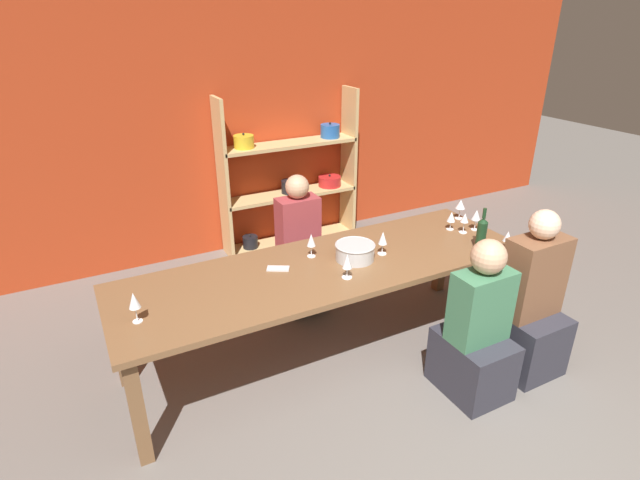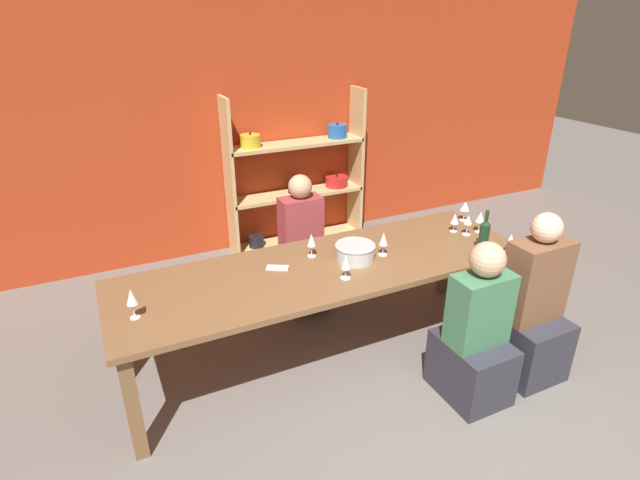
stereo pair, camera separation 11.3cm
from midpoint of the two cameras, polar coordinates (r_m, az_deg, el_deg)
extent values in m
cube|color=#B23819|center=(5.18, -7.91, 13.44)|extent=(8.80, 0.06, 2.70)
cube|color=tan|center=(5.06, -9.67, 6.73)|extent=(0.04, 0.30, 1.62)
cube|color=tan|center=(5.60, 4.73, 8.78)|extent=(0.04, 0.30, 1.62)
cube|color=tan|center=(5.57, -1.99, 0.03)|extent=(1.44, 0.30, 0.04)
cylinder|color=black|center=(5.38, -6.69, -0.11)|extent=(0.16, 0.16, 0.13)
sphere|color=black|center=(5.35, -6.73, 0.63)|extent=(0.02, 0.02, 0.02)
cylinder|color=red|center=(5.54, -2.00, 0.75)|extent=(0.22, 0.22, 0.12)
sphere|color=black|center=(5.51, -2.01, 1.42)|extent=(0.02, 0.02, 0.02)
cube|color=tan|center=(5.37, -2.07, 5.29)|extent=(1.44, 0.30, 0.04)
cylinder|color=black|center=(5.34, -2.09, 6.15)|extent=(0.18, 0.18, 0.13)
sphere|color=black|center=(5.32, -2.10, 6.96)|extent=(0.02, 0.02, 0.02)
cylinder|color=red|center=(5.54, 2.50, 6.71)|extent=(0.25, 0.25, 0.11)
sphere|color=black|center=(5.52, 2.51, 7.37)|extent=(0.02, 0.02, 0.02)
cube|color=tan|center=(5.21, -2.16, 10.91)|extent=(1.44, 0.30, 0.04)
cylinder|color=gold|center=(5.03, -7.30, 11.15)|extent=(0.20, 0.20, 0.13)
sphere|color=black|center=(5.01, -7.35, 11.98)|extent=(0.02, 0.02, 0.02)
cylinder|color=#235BAD|center=(5.40, 2.61, 12.33)|extent=(0.20, 0.20, 0.14)
sphere|color=black|center=(5.38, 2.63, 13.17)|extent=(0.02, 0.02, 0.02)
cube|color=brown|center=(3.44, 1.67, -3.20)|extent=(2.91, 0.90, 0.04)
cube|color=brown|center=(3.06, -19.54, -17.57)|extent=(0.08, 0.08, 0.71)
cube|color=brown|center=(4.14, 21.36, -5.90)|extent=(0.08, 0.08, 0.71)
cube|color=brown|center=(3.66, -21.14, -10.13)|extent=(0.08, 0.08, 0.71)
cube|color=brown|center=(4.60, 14.84, -1.80)|extent=(0.08, 0.08, 0.71)
cylinder|color=#B7BABC|center=(3.50, 4.95, -1.43)|extent=(0.27, 0.27, 0.11)
torus|color=#B7BABC|center=(3.47, 4.98, -0.63)|extent=(0.28, 0.28, 0.01)
cylinder|color=#19381E|center=(3.79, 19.01, 0.19)|extent=(0.07, 0.07, 0.21)
cone|color=#19381E|center=(3.74, 19.27, 1.90)|extent=(0.07, 0.07, 0.03)
cylinder|color=#19381E|center=(3.72, 19.38, 2.65)|extent=(0.03, 0.03, 0.07)
cylinder|color=white|center=(4.16, 18.38, 0.90)|extent=(0.06, 0.06, 0.00)
cylinder|color=white|center=(4.14, 18.46, 1.45)|extent=(0.01, 0.01, 0.08)
cone|color=white|center=(4.11, 18.61, 2.52)|extent=(0.07, 0.07, 0.08)
cylinder|color=maroon|center=(4.12, 18.57, 2.25)|extent=(0.04, 0.04, 0.03)
cylinder|color=white|center=(4.08, 17.15, 0.61)|extent=(0.06, 0.06, 0.00)
cylinder|color=white|center=(4.06, 17.23, 1.19)|extent=(0.01, 0.01, 0.09)
cone|color=white|center=(4.03, 17.37, 2.23)|extent=(0.06, 0.06, 0.07)
cylinder|color=maroon|center=(4.04, 17.34, 1.99)|extent=(0.03, 0.03, 0.03)
cylinder|color=white|center=(4.11, 15.76, 0.99)|extent=(0.06, 0.06, 0.00)
cylinder|color=white|center=(4.10, 15.82, 1.43)|extent=(0.01, 0.01, 0.07)
cone|color=white|center=(4.07, 15.93, 2.38)|extent=(0.07, 0.07, 0.08)
cylinder|color=white|center=(3.89, 21.54, -1.25)|extent=(0.06, 0.06, 0.00)
cylinder|color=white|center=(3.88, 21.61, -0.82)|extent=(0.01, 0.01, 0.06)
cone|color=white|center=(3.85, 21.77, 0.10)|extent=(0.06, 0.06, 0.08)
cylinder|color=maroon|center=(3.86, 21.73, -0.15)|extent=(0.04, 0.04, 0.03)
cylinder|color=white|center=(3.05, -19.37, -8.36)|extent=(0.06, 0.06, 0.00)
cylinder|color=white|center=(3.02, -19.49, -7.62)|extent=(0.01, 0.01, 0.09)
cone|color=white|center=(2.98, -19.74, -6.13)|extent=(0.07, 0.07, 0.09)
cylinder|color=maroon|center=(2.99, -19.67, -6.53)|extent=(0.04, 0.04, 0.04)
cylinder|color=white|center=(3.61, 8.06, -1.67)|extent=(0.06, 0.06, 0.00)
cylinder|color=white|center=(3.59, 8.10, -1.09)|extent=(0.01, 0.01, 0.08)
cone|color=white|center=(3.56, 8.18, 0.14)|extent=(0.06, 0.06, 0.09)
cylinder|color=white|center=(4.35, 16.78, 2.18)|extent=(0.07, 0.07, 0.00)
cylinder|color=white|center=(4.33, 16.85, 2.74)|extent=(0.01, 0.01, 0.09)
cone|color=white|center=(4.30, 16.98, 3.74)|extent=(0.08, 0.08, 0.07)
cylinder|color=maroon|center=(4.31, 16.95, 3.51)|extent=(0.04, 0.04, 0.03)
cylinder|color=white|center=(3.28, 3.91, -4.34)|extent=(0.07, 0.07, 0.00)
cylinder|color=white|center=(3.26, 3.93, -3.79)|extent=(0.01, 0.01, 0.07)
cone|color=white|center=(3.23, 3.97, -2.49)|extent=(0.06, 0.06, 0.10)
cylinder|color=maroon|center=(3.24, 3.96, -2.89)|extent=(0.04, 0.04, 0.04)
cylinder|color=white|center=(3.56, -0.06, -1.84)|extent=(0.06, 0.06, 0.00)
cylinder|color=white|center=(3.54, -0.06, -1.23)|extent=(0.01, 0.01, 0.08)
cone|color=white|center=(3.50, -0.06, 0.02)|extent=(0.06, 0.06, 0.09)
cube|color=silver|center=(3.40, -3.94, -3.19)|extent=(0.16, 0.14, 0.01)
cube|color=#2D2D38|center=(3.89, 22.99, -10.70)|extent=(0.41, 0.51, 0.44)
cube|color=brown|center=(3.64, 24.28, -4.20)|extent=(0.41, 0.23, 0.56)
sphere|color=beige|center=(3.48, 25.36, 1.27)|extent=(0.20, 0.20, 0.20)
cube|color=#2D2D38|center=(4.34, -1.34, -4.75)|extent=(0.34, 0.43, 0.42)
cube|color=#99383D|center=(4.13, -1.41, 1.17)|extent=(0.34, 0.19, 0.56)
sphere|color=tan|center=(3.99, -1.47, 6.14)|extent=(0.19, 0.19, 0.19)
cube|color=#2D2D38|center=(3.55, 17.74, -13.66)|extent=(0.38, 0.48, 0.41)
cube|color=#3D7551|center=(3.30, 18.74, -7.54)|extent=(0.38, 0.21, 0.48)
sphere|color=tan|center=(3.14, 19.60, -2.12)|extent=(0.22, 0.22, 0.22)
camera|label=1|loc=(0.06, -89.06, 0.43)|focal=28.00mm
camera|label=2|loc=(0.06, 90.94, -0.43)|focal=28.00mm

